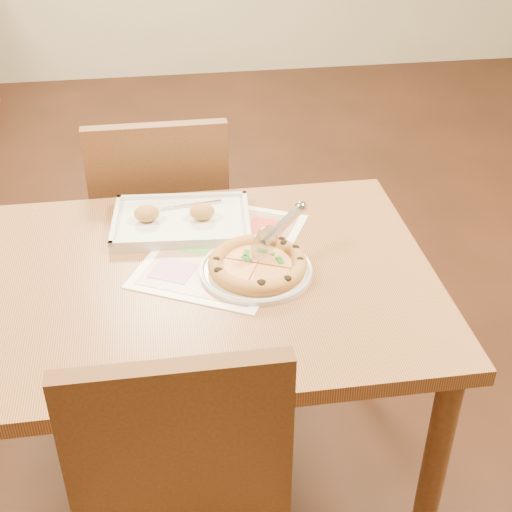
{
  "coord_description": "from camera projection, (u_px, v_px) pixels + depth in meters",
  "views": [
    {
      "loc": [
        0.01,
        -1.41,
        1.71
      ],
      "look_at": [
        0.22,
        -0.01,
        0.77
      ],
      "focal_mm": 50.0,
      "sensor_mm": 36.0,
      "label": 1
    }
  ],
  "objects": [
    {
      "name": "room",
      "position": [
        143.0,
        11.0,
        1.36
      ],
      "size": [
        7.0,
        7.0,
        7.0
      ],
      "color": "black",
      "rests_on": "ground"
    },
    {
      "name": "dining_table",
      "position": [
        169.0,
        307.0,
        1.76
      ],
      "size": [
        1.3,
        0.85,
        0.72
      ],
      "color": "#9A653D",
      "rests_on": "ground"
    },
    {
      "name": "chair_far",
      "position": [
        161.0,
        210.0,
        2.29
      ],
      "size": [
        0.42,
        0.42,
        0.47
      ],
      "rotation": [
        0.0,
        0.0,
        3.14
      ],
      "color": "brown",
      "rests_on": "ground"
    },
    {
      "name": "plate",
      "position": [
        256.0,
        271.0,
        1.73
      ],
      "size": [
        0.3,
        0.3,
        0.01
      ],
      "primitive_type": "cylinder",
      "rotation": [
        0.0,
        0.0,
        0.11
      ],
      "color": "silver",
      "rests_on": "dining_table"
    },
    {
      "name": "pizza",
      "position": [
        257.0,
        264.0,
        1.71
      ],
      "size": [
        0.24,
        0.24,
        0.04
      ],
      "rotation": [
        0.0,
        0.0,
        -0.43
      ],
      "color": "#C18742",
      "rests_on": "plate"
    },
    {
      "name": "pizza_cutter",
      "position": [
        276.0,
        231.0,
        1.72
      ],
      "size": [
        0.15,
        0.11,
        0.1
      ],
      "rotation": [
        0.0,
        0.0,
        0.63
      ],
      "color": "silver",
      "rests_on": "pizza"
    },
    {
      "name": "appetizer_tray",
      "position": [
        181.0,
        221.0,
        1.91
      ],
      "size": [
        0.38,
        0.28,
        0.06
      ],
      "rotation": [
        0.0,
        0.0,
        -0.08
      ],
      "color": "silver",
      "rests_on": "dining_table"
    },
    {
      "name": "menu",
      "position": [
        222.0,
        249.0,
        1.82
      ],
      "size": [
        0.51,
        0.56,
        0.0
      ],
      "primitive_type": "cube",
      "rotation": [
        0.0,
        0.0,
        -0.47
      ],
      "color": "white",
      "rests_on": "dining_table"
    }
  ]
}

